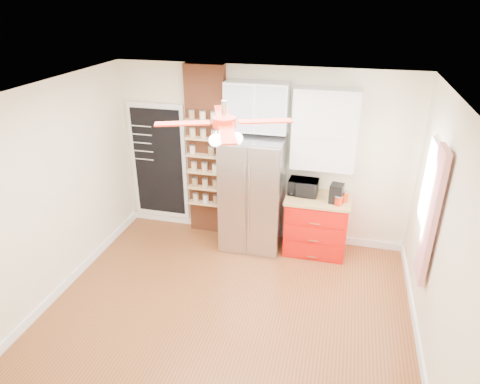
% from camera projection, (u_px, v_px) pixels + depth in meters
% --- Properties ---
extents(floor, '(4.50, 4.50, 0.00)m').
position_uv_depth(floor, '(227.00, 311.00, 5.34)').
color(floor, brown).
rests_on(floor, ground).
extents(ceiling, '(4.50, 4.50, 0.00)m').
position_uv_depth(ceiling, '(224.00, 96.00, 4.20)').
color(ceiling, white).
rests_on(ceiling, wall_back).
extents(wall_back, '(4.50, 0.02, 2.70)m').
position_uv_depth(wall_back, '(262.00, 156.00, 6.53)').
color(wall_back, '#F7EEC7').
rests_on(wall_back, floor).
extents(wall_front, '(4.50, 0.02, 2.70)m').
position_uv_depth(wall_front, '(148.00, 347.00, 3.02)').
color(wall_front, '#F7EEC7').
rests_on(wall_front, floor).
extents(wall_left, '(0.02, 4.00, 2.70)m').
position_uv_depth(wall_left, '(50.00, 195.00, 5.27)').
color(wall_left, '#F7EEC7').
rests_on(wall_left, floor).
extents(wall_right, '(0.02, 4.00, 2.70)m').
position_uv_depth(wall_right, '(442.00, 243.00, 4.27)').
color(wall_right, '#F7EEC7').
rests_on(wall_right, floor).
extents(chalkboard, '(0.95, 0.05, 1.95)m').
position_uv_depth(chalkboard, '(159.00, 162.00, 6.98)').
color(chalkboard, white).
rests_on(chalkboard, wall_back).
extents(brick_pillar, '(0.60, 0.16, 2.70)m').
position_uv_depth(brick_pillar, '(207.00, 153.00, 6.64)').
color(brick_pillar, brown).
rests_on(brick_pillar, floor).
extents(fridge, '(0.90, 0.70, 1.75)m').
position_uv_depth(fridge, '(253.00, 194.00, 6.41)').
color(fridge, '#A3A2A7').
rests_on(fridge, floor).
extents(upper_glass_cabinet, '(0.90, 0.35, 0.70)m').
position_uv_depth(upper_glass_cabinet, '(257.00, 107.00, 6.04)').
color(upper_glass_cabinet, white).
rests_on(upper_glass_cabinet, wall_back).
extents(red_cabinet, '(0.94, 0.64, 0.90)m').
position_uv_depth(red_cabinet, '(316.00, 224.00, 6.42)').
color(red_cabinet, red).
rests_on(red_cabinet, floor).
extents(upper_shelf_unit, '(0.90, 0.30, 1.15)m').
position_uv_depth(upper_shelf_unit, '(325.00, 130.00, 5.97)').
color(upper_shelf_unit, white).
rests_on(upper_shelf_unit, wall_back).
extents(window, '(0.04, 0.75, 1.05)m').
position_uv_depth(window, '(430.00, 188.00, 4.98)').
color(window, white).
rests_on(window, wall_right).
extents(curtain, '(0.06, 0.40, 1.55)m').
position_uv_depth(curtain, '(431.00, 217.00, 4.55)').
color(curtain, red).
rests_on(curtain, wall_right).
extents(ceiling_fan, '(1.40, 1.40, 0.44)m').
position_uv_depth(ceiling_fan, '(224.00, 123.00, 4.31)').
color(ceiling_fan, silver).
rests_on(ceiling_fan, ceiling).
extents(toaster_oven, '(0.44, 0.31, 0.23)m').
position_uv_depth(toaster_oven, '(303.00, 187.00, 6.29)').
color(toaster_oven, black).
rests_on(toaster_oven, red_cabinet).
extents(coffee_maker, '(0.21, 0.21, 0.28)m').
position_uv_depth(coffee_maker, '(336.00, 194.00, 6.03)').
color(coffee_maker, black).
rests_on(coffee_maker, red_cabinet).
extents(canister_left, '(0.11, 0.11, 0.13)m').
position_uv_depth(canister_left, '(338.00, 201.00, 5.99)').
color(canister_left, red).
rests_on(canister_left, red_cabinet).
extents(canister_right, '(0.11, 0.11, 0.15)m').
position_uv_depth(canister_right, '(345.00, 197.00, 6.08)').
color(canister_right, red).
rests_on(canister_right, red_cabinet).
extents(pantry_jar_oats, '(0.09, 0.09, 0.13)m').
position_uv_depth(pantry_jar_oats, '(192.00, 150.00, 6.53)').
color(pantry_jar_oats, beige).
rests_on(pantry_jar_oats, brick_pillar).
extents(pantry_jar_beans, '(0.10, 0.10, 0.14)m').
position_uv_depth(pantry_jar_beans, '(211.00, 151.00, 6.45)').
color(pantry_jar_beans, olive).
rests_on(pantry_jar_beans, brick_pillar).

